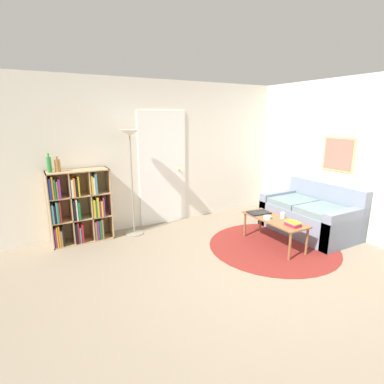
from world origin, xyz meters
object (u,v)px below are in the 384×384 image
(couch, at_px, (312,216))
(bottle_middle, at_px, (57,165))
(coffee_table, at_px, (274,222))
(floor_lamp, at_px, (130,149))
(bowl, at_px, (267,218))
(cup, at_px, (283,215))
(laptop, at_px, (259,213))
(bottle_left, at_px, (49,165))
(bookshelf, at_px, (78,208))

(couch, bearing_deg, bottle_middle, 158.26)
(couch, height_order, coffee_table, couch)
(floor_lamp, height_order, bowl, floor_lamp)
(couch, xyz_separation_m, cup, (-0.84, -0.13, 0.19))
(coffee_table, bearing_deg, laptop, 94.83)
(coffee_table, xyz_separation_m, bottle_left, (-2.97, 1.61, 0.90))
(floor_lamp, bearing_deg, coffee_table, -40.63)
(bookshelf, bearing_deg, couch, -23.12)
(bookshelf, distance_m, bottle_middle, 0.73)
(bottle_left, height_order, bottle_middle, bottle_left)
(laptop, bearing_deg, bookshelf, 153.35)
(couch, distance_m, cup, 0.88)
(bowl, distance_m, bottle_left, 3.36)
(laptop, bearing_deg, cup, -67.18)
(coffee_table, bearing_deg, bowl, 160.73)
(floor_lamp, xyz_separation_m, couch, (2.73, -1.42, -1.17))
(couch, xyz_separation_m, coffee_table, (-0.97, -0.10, 0.09))
(floor_lamp, distance_m, couch, 3.29)
(couch, height_order, laptop, couch)
(bottle_left, relative_size, bottle_middle, 1.24)
(laptop, height_order, cup, cup)
(bowl, xyz_separation_m, bottle_left, (-2.85, 1.57, 0.82))
(floor_lamp, height_order, bottle_left, floor_lamp)
(cup, bearing_deg, couch, 9.04)
(floor_lamp, relative_size, cup, 19.65)
(coffee_table, xyz_separation_m, cup, (0.13, -0.04, 0.09))
(bowl, bearing_deg, floor_lamp, 138.23)
(cup, bearing_deg, bowl, 161.98)
(floor_lamp, height_order, coffee_table, floor_lamp)
(bookshelf, xyz_separation_m, laptop, (2.60, -1.30, -0.12))
(bottle_left, bearing_deg, coffee_table, -28.44)
(coffee_table, distance_m, bottle_left, 3.49)
(bookshelf, height_order, bottle_left, bottle_left)
(floor_lamp, xyz_separation_m, bowl, (1.65, -1.47, -1.00))
(floor_lamp, distance_m, bowl, 2.43)
(coffee_table, distance_m, bottle_middle, 3.40)
(couch, bearing_deg, laptop, 166.91)
(bottle_middle, bearing_deg, bowl, -29.99)
(coffee_table, height_order, laptop, laptop)
(bowl, height_order, cup, cup)
(coffee_table, height_order, bowl, bowl)
(cup, relative_size, bottle_left, 0.32)
(bottle_left, bearing_deg, bottle_middle, 7.91)
(couch, height_order, cup, couch)
(coffee_table, relative_size, bowl, 9.23)
(bowl, bearing_deg, couch, 2.96)
(bookshelf, distance_m, laptop, 2.91)
(cup, bearing_deg, floor_lamp, 140.62)
(floor_lamp, distance_m, cup, 2.63)
(coffee_table, xyz_separation_m, laptop, (-0.03, 0.33, 0.06))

